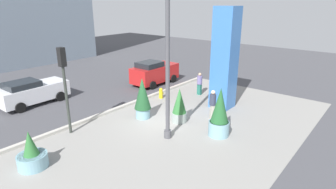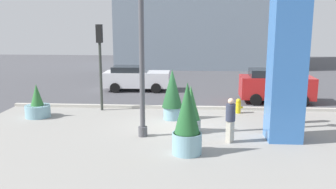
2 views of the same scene
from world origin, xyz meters
TOP-DOWN VIEW (x-y plane):
  - ground_plane at (0.00, 4.00)m, footprint 60.00×60.00m
  - plaza_pavement at (0.00, -2.00)m, footprint 18.00×10.00m
  - curb_strip at (0.00, 3.12)m, footprint 18.00×0.24m
  - lamp_post at (-1.37, -1.64)m, footprint 0.44×0.44m
  - art_pillar_blue at (4.09, -1.65)m, footprint 1.26×1.26m
  - potted_plant_curbside at (0.52, -0.94)m, footprint 0.84×0.84m
  - potted_plant_by_pillar at (-0.35, 1.01)m, footprint 0.95×0.95m
  - potted_plant_near_right at (0.42, -3.47)m, footprint 1.03×1.03m
  - potted_plant_near_left at (-6.81, 0.97)m, footprint 1.18×1.18m
  - fire_hydrant at (2.88, 2.40)m, footprint 0.36×0.26m
  - traffic_light_far_side at (-4.08, 2.55)m, footprint 0.28×0.42m
  - car_passing_lane at (5.23, 5.09)m, footprint 4.05×2.03m
  - car_curb_east at (-3.19, 8.20)m, footprint 4.32×2.07m
  - pedestrian_on_sidewalk at (5.20, 0.78)m, footprint 0.38×0.38m
  - pedestrian_by_curb at (2.02, -2.15)m, footprint 0.51×0.51m

SIDE VIEW (x-z plane):
  - ground_plane at x=0.00m, z-range 0.00..0.00m
  - plaza_pavement at x=0.00m, z-range -0.01..0.01m
  - curb_strip at x=0.00m, z-range 0.00..0.16m
  - fire_hydrant at x=2.88m, z-range -0.01..0.74m
  - potted_plant_near_left at x=-6.81m, z-range -0.26..1.35m
  - car_curb_east at x=-3.19m, z-range 0.02..1.64m
  - pedestrian_on_sidewalk at x=5.20m, z-range 0.09..1.69m
  - potted_plant_curbside at x=0.52m, z-range -0.04..1.91m
  - car_passing_lane at x=5.23m, z-range 0.00..1.89m
  - pedestrian_by_curb at x=2.02m, z-range 0.10..1.81m
  - potted_plant_near_right at x=0.42m, z-range -0.10..2.41m
  - potted_plant_by_pillar at x=-0.35m, z-range 0.06..2.43m
  - traffic_light_far_side at x=-4.08m, z-range 0.76..5.14m
  - art_pillar_blue at x=4.09m, z-range 0.00..6.14m
  - lamp_post at x=-1.37m, z-range -0.09..7.66m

